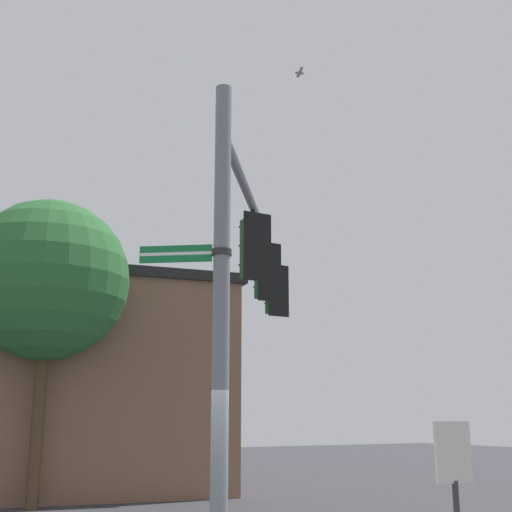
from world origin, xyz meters
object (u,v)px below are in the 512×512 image
object	(u,v)px
traffic_light_mid_outer	(274,291)
historical_marker	(455,480)
traffic_light_nearest_pole	(252,248)
bird_flying	(300,73)
street_name_sign	(196,253)
traffic_light_mid_inner	(265,273)

from	to	relation	value
traffic_light_mid_outer	historical_marker	bearing A→B (deg)	-102.29
traffic_light_nearest_pole	bird_flying	bearing A→B (deg)	33.78
traffic_light_mid_outer	street_name_sign	world-z (taller)	traffic_light_mid_outer
traffic_light_mid_outer	bird_flying	bearing A→B (deg)	-105.53
traffic_light_mid_outer	historical_marker	size ratio (longest dim) A/B	0.62
historical_marker	traffic_light_nearest_pole	bearing A→B (deg)	105.30
historical_marker	bird_flying	bearing A→B (deg)	79.17
traffic_light_nearest_pole	bird_flying	xyz separation A→B (m)	(1.89, 1.26, 4.50)
street_name_sign	bird_flying	world-z (taller)	bird_flying
bird_flying	historical_marker	xyz separation A→B (m)	(-0.92, -4.80, -8.17)
traffic_light_mid_inner	traffic_light_mid_outer	distance (m)	2.10
traffic_light_mid_inner	traffic_light_mid_outer	size ratio (longest dim) A/B	1.00
traffic_light_mid_inner	traffic_light_nearest_pole	bearing A→B (deg)	-126.15
traffic_light_nearest_pole	traffic_light_mid_outer	size ratio (longest dim) A/B	1.00
traffic_light_mid_inner	traffic_light_mid_outer	bearing A→B (deg)	53.85
traffic_light_nearest_pole	street_name_sign	size ratio (longest dim) A/B	1.31
traffic_light_mid_outer	bird_flying	world-z (taller)	bird_flying
traffic_light_nearest_pole	historical_marker	world-z (taller)	traffic_light_nearest_pole
traffic_light_mid_inner	historical_marker	world-z (taller)	traffic_light_mid_inner
traffic_light_nearest_pole	street_name_sign	distance (m)	3.31
traffic_light_mid_inner	historical_marker	distance (m)	6.40
street_name_sign	bird_flying	size ratio (longest dim) A/B	3.02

